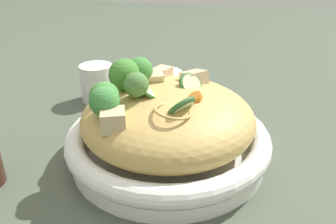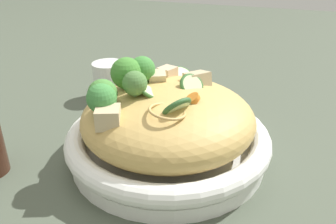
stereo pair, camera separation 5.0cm
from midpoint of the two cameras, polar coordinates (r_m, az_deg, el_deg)
name	(u,v)px [view 2 (the right image)]	position (r m, az deg, el deg)	size (l,w,h in m)	color
ground_plane	(168,156)	(0.58, 2.53, -7.38)	(3.00, 3.00, 0.00)	#475041
serving_bowl	(168,142)	(0.56, 2.58, -5.02)	(0.32, 0.32, 0.05)	white
noodle_heap	(168,118)	(0.54, 2.68, -1.00)	(0.27, 0.27, 0.10)	tan
broccoli_florets	(122,83)	(0.51, -4.83, 4.77)	(0.09, 0.15, 0.07)	#8EB776
carrot_coins	(164,84)	(0.55, 1.99, 4.56)	(0.15, 0.12, 0.03)	orange
zucchini_slices	(176,89)	(0.53, 3.97, 3.75)	(0.11, 0.22, 0.05)	beige
chicken_chunks	(158,89)	(0.53, 1.02, 3.69)	(0.13, 0.20, 0.04)	#C6B289
drinking_glass	(109,80)	(0.78, -7.80, 5.16)	(0.07, 0.07, 0.08)	silver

